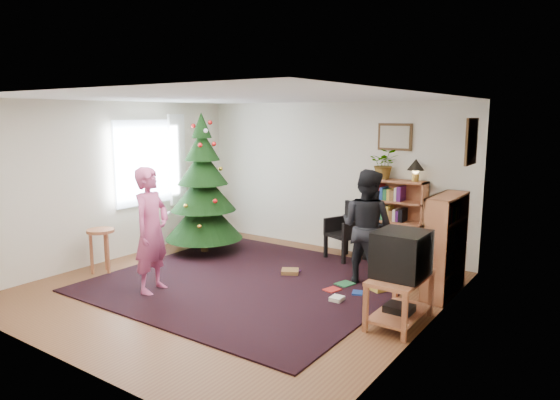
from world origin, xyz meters
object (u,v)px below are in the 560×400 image
Objects in this scene: bookshelf_back at (394,220)px; table_lamp at (416,166)px; bookshelf_right at (445,244)px; person_by_chair at (366,227)px; christmas_tree at (203,195)px; crt_tv at (401,254)px; person_standing at (152,230)px; stool at (101,239)px; tv_stand at (400,296)px; picture_right at (471,142)px; potted_plant at (384,164)px; armchair at (348,229)px; picture_back at (395,137)px.

bookshelf_back is 0.92m from table_lamp.
bookshelf_right is 0.83× the size of person_by_chair.
christmas_tree reaches higher than person_by_chair.
crt_tv is 2.43m from table_lamp.
christmas_tree is at bearing 10.41° from person_standing.
person_by_chair reaches higher than bookshelf_right.
bookshelf_right is at bearing 23.92° from stool.
table_lamp is (3.59, 2.97, 1.02)m from stool.
bookshelf_back is 2.42m from crt_tv.
tv_stand is at bearing -0.00° from crt_tv.
picture_right reaches higher than stool.
potted_plant reaches higher than table_lamp.
bookshelf_right is at bearing -69.77° from person_standing.
table_lamp is (0.98, 0.24, 1.04)m from armchair.
picture_back reaches higher than person_by_chair.
person_by_chair is at bearing 2.99° from christmas_tree.
person_by_chair reaches higher than stool.
stool is at bearing 72.17° from person_standing.
table_lamp is at bearing 106.75° from crt_tv.
tv_stand is 0.54× the size of person_standing.
picture_back is 1.30m from bookshelf_back.
christmas_tree reaches higher than armchair.
stool is at bearing -136.14° from potted_plant.
potted_plant is at bearing 180.00° from table_lamp.
christmas_tree reaches higher than tv_stand.
tv_stand is at bearing -28.79° from armchair.
table_lamp is at bearing -50.32° from person_standing.
potted_plant is (2.62, 1.31, 0.56)m from christmas_tree.
picture_back is 3.92m from person_standing.
potted_plant is at bearing 157.51° from picture_right.
bookshelf_right is (1.09, -1.02, 0.00)m from bookshelf_back.
person_standing is 3.66m from potted_plant.
bookshelf_back is 1.43× the size of armchair.
picture_back reaches higher than potted_plant.
stool is at bearing -105.86° from christmas_tree.
potted_plant is at bearing 117.83° from tv_stand.
picture_right reaches higher than table_lamp.
picture_back is 2.83m from crt_tv.
person_standing is at bearing -123.78° from bookshelf_back.
stool is (-4.51, -2.38, -1.45)m from picture_right.
potted_plant is (0.48, 0.24, 1.05)m from armchair.
person_by_chair reaches higher than crt_tv.
picture_right is 0.26× the size of christmas_tree.
stool is (-0.47, -1.66, -0.47)m from christmas_tree.
picture_right is 0.66× the size of armchair.
person_by_chair is at bearing 28.40° from stool.
picture_right is 2.01m from crt_tv.
armchair is at bearing -160.85° from bookshelf_back.
potted_plant reaches higher than person_by_chair.
christmas_tree is at bearing -131.98° from armchair.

